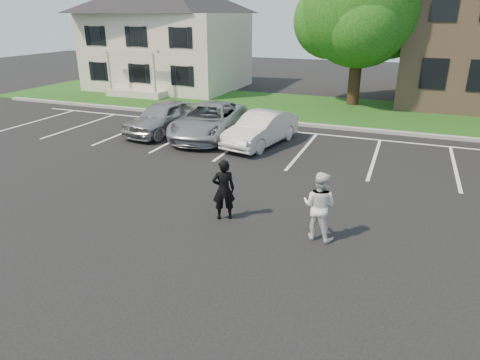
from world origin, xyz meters
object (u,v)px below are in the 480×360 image
car_silver_west (164,117)px  car_white_sedan (261,129)px  man_white_shirt (319,206)px  house (168,34)px  tree (363,10)px  man_black_suit (224,190)px  car_silver_minivan (209,120)px

car_silver_west → car_white_sedan: bearing=5.7°
man_white_shirt → house: bearing=-41.9°
tree → car_silver_west: size_ratio=2.03×
car_white_sedan → car_silver_west: bearing=-170.5°
man_black_suit → car_silver_minivan: man_black_suit is taller
house → car_white_sedan: house is taller
man_black_suit → car_white_sedan: (-1.31, 6.96, -0.15)m
car_silver_west → car_white_sedan: 4.79m
house → car_silver_west: bearing=-61.3°
tree → car_white_sedan: size_ratio=2.13×
man_white_shirt → car_white_sedan: man_white_shirt is taller
house → man_white_shirt: size_ratio=5.98×
tree → car_white_sedan: tree is taller
tree → car_silver_west: bearing=-126.8°
house → car_white_sedan: (11.15, -11.83, -3.15)m
tree → man_white_shirt: 17.76m
tree → man_white_shirt: (1.33, -17.13, -4.49)m
man_black_suit → car_silver_west: bearing=-78.8°
tree → man_black_suit: (-1.24, -16.97, -4.52)m
house → car_white_sedan: 16.56m
man_white_shirt → car_white_sedan: size_ratio=0.42×
man_white_shirt → car_silver_minivan: (-6.47, 7.50, -0.12)m
man_black_suit → man_white_shirt: bearing=147.3°
man_black_suit → car_white_sedan: bearing=-108.5°
house → car_silver_west: house is taller
man_black_suit → man_white_shirt: size_ratio=0.97×
man_black_suit → car_silver_minivan: 8.32m
tree → car_silver_minivan: bearing=-118.1°
man_black_suit → car_silver_west: 9.40m
tree → man_white_shirt: bearing=-85.5°
car_silver_west → car_white_sedan: size_ratio=1.05×
car_silver_minivan → car_white_sedan: car_silver_minivan is taller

